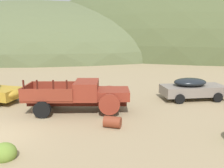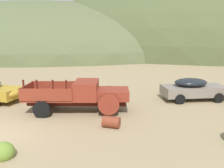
# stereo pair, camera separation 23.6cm
# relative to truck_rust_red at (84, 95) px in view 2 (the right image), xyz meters

# --- Properties ---
(hill_far_left) EXTENTS (102.40, 83.21, 27.42)m
(hill_far_left) POSITION_rel_truck_rust_red_xyz_m (-27.67, 56.66, -1.02)
(hill_far_left) COLOR #56603D
(hill_far_left) RESTS_ON ground
(hill_distant) EXTENTS (96.95, 63.23, 39.53)m
(hill_distant) POSITION_rel_truck_rust_red_xyz_m (19.06, 53.60, -1.02)
(hill_distant) COLOR #4C5633
(hill_distant) RESTS_ON ground
(truck_rust_red) EXTENTS (6.38, 3.07, 2.16)m
(truck_rust_red) POSITION_rel_truck_rust_red_xyz_m (0.00, 0.00, 0.00)
(truck_rust_red) COLOR #42140D
(truck_rust_red) RESTS_ON ground
(car_primer_gray) EXTENTS (4.99, 2.94, 1.57)m
(car_primer_gray) POSITION_rel_truck_rust_red_xyz_m (7.18, 3.63, -0.20)
(car_primer_gray) COLOR slate
(car_primer_gray) RESTS_ON ground
(oil_drum_tipped) EXTENTS (0.93, 0.68, 0.58)m
(oil_drum_tipped) POSITION_rel_truck_rust_red_xyz_m (2.00, -2.20, -0.73)
(oil_drum_tipped) COLOR brown
(oil_drum_tipped) RESTS_ON ground
(bush_near_barrel) EXTENTS (1.12, 1.20, 0.90)m
(bush_near_barrel) POSITION_rel_truck_rust_red_xyz_m (0.36, 3.50, -0.79)
(bush_near_barrel) COLOR #4C8438
(bush_near_barrel) RESTS_ON ground
(bush_back_edge) EXTENTS (1.02, 0.87, 0.78)m
(bush_back_edge) POSITION_rel_truck_rust_red_xyz_m (-1.70, -5.63, -0.81)
(bush_back_edge) COLOR olive
(bush_back_edge) RESTS_ON ground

